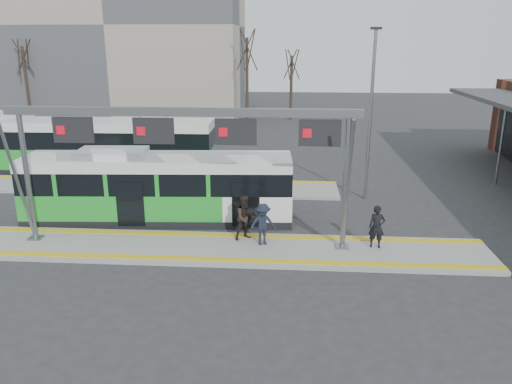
# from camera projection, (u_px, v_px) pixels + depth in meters

# --- Properties ---
(ground) EXTENTS (120.00, 120.00, 0.00)m
(ground) POSITION_uv_depth(u_px,v_px,m) (197.00, 250.00, 19.01)
(ground) COLOR #2D2D30
(ground) RESTS_ON ground
(platform_main) EXTENTS (22.00, 3.00, 0.15)m
(platform_main) POSITION_uv_depth(u_px,v_px,m) (197.00, 248.00, 18.99)
(platform_main) COLOR gray
(platform_main) RESTS_ON ground
(platform_second) EXTENTS (20.00, 3.00, 0.15)m
(platform_second) POSITION_uv_depth(u_px,v_px,m) (151.00, 187.00, 26.89)
(platform_second) COLOR gray
(platform_second) RESTS_ON ground
(tactile_main) EXTENTS (22.00, 2.65, 0.02)m
(tactile_main) POSITION_uv_depth(u_px,v_px,m) (197.00, 246.00, 18.96)
(tactile_main) COLOR yellow
(tactile_main) RESTS_ON platform_main
(tactile_second) EXTENTS (20.00, 0.35, 0.02)m
(tactile_second) POSITION_uv_depth(u_px,v_px,m) (157.00, 179.00, 27.96)
(tactile_second) COLOR yellow
(tactile_second) RESTS_ON platform_second
(gantry) EXTENTS (13.00, 1.68, 5.20)m
(gantry) POSITION_uv_depth(u_px,v_px,m) (185.00, 137.00, 18.01)
(gantry) COLOR slate
(gantry) RESTS_ON platform_main
(apartment_block) EXTENTS (24.50, 12.50, 18.40)m
(apartment_block) POSITION_uv_depth(u_px,v_px,m) (124.00, 24.00, 51.59)
(apartment_block) COLOR gray
(apartment_block) RESTS_ON ground
(hero_bus) EXTENTS (11.67, 3.13, 3.17)m
(hero_bus) POSITION_uv_depth(u_px,v_px,m) (158.00, 188.00, 21.78)
(hero_bus) COLOR black
(hero_bus) RESTS_ON ground
(bg_bus_green) EXTENTS (12.54, 2.85, 3.12)m
(bg_bus_green) POSITION_uv_depth(u_px,v_px,m) (109.00, 147.00, 29.78)
(bg_bus_green) COLOR black
(bg_bus_green) RESTS_ON ground
(passenger_a) EXTENTS (0.61, 0.42, 1.63)m
(passenger_a) POSITION_uv_depth(u_px,v_px,m) (377.00, 227.00, 18.65)
(passenger_a) COLOR black
(passenger_a) RESTS_ON platform_main
(passenger_b) EXTENTS (1.08, 1.02, 1.76)m
(passenger_b) POSITION_uv_depth(u_px,v_px,m) (245.00, 218.00, 19.41)
(passenger_b) COLOR black
(passenger_b) RESTS_ON platform_main
(passenger_c) EXTENTS (1.19, 0.89, 1.63)m
(passenger_c) POSITION_uv_depth(u_px,v_px,m) (263.00, 224.00, 18.90)
(passenger_c) COLOR black
(passenger_c) RESTS_ON platform_main
(tree_left) EXTENTS (1.40, 1.40, 8.90)m
(tree_left) POSITION_uv_depth(u_px,v_px,m) (247.00, 50.00, 44.28)
(tree_left) COLOR #382B21
(tree_left) RESTS_ON ground
(tree_mid) EXTENTS (1.40, 1.40, 7.01)m
(tree_mid) POSITION_uv_depth(u_px,v_px,m) (292.00, 65.00, 48.52)
(tree_mid) COLOR #382B21
(tree_mid) RESTS_ON ground
(tree_far) EXTENTS (1.40, 1.40, 8.03)m
(tree_far) POSITION_uv_depth(u_px,v_px,m) (23.00, 57.00, 46.70)
(tree_far) COLOR #382B21
(tree_far) RESTS_ON ground
(lamp_east) EXTENTS (0.50, 0.25, 8.23)m
(lamp_east) POSITION_uv_depth(u_px,v_px,m) (371.00, 112.00, 23.85)
(lamp_east) COLOR slate
(lamp_east) RESTS_ON ground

